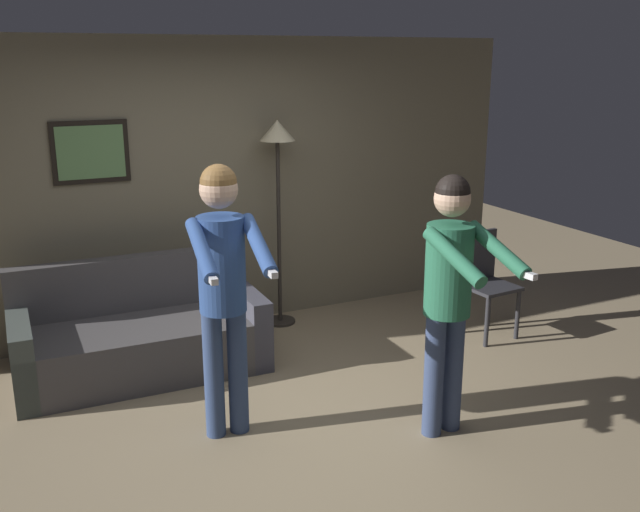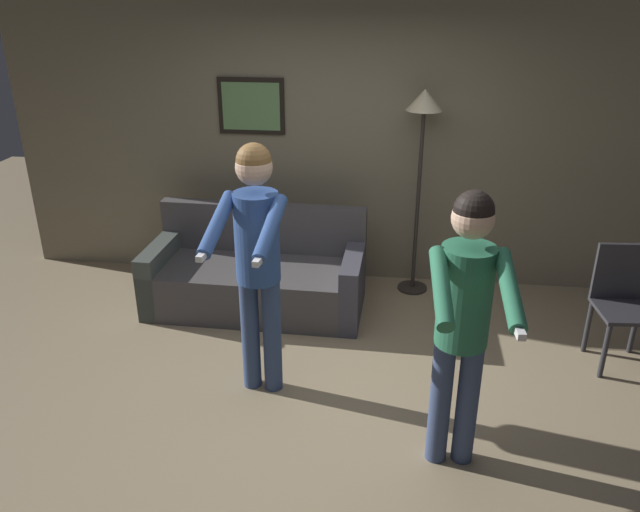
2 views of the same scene
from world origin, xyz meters
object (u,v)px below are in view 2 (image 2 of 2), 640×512
object	(u,v)px
torchiere_lamp	(423,129)
person_standing_left	(256,248)
dining_chair_distant	(623,298)
couch	(257,278)
person_standing_right	(464,309)

from	to	relation	value
torchiere_lamp	person_standing_left	bearing A→B (deg)	-122.25
person_standing_left	dining_chair_distant	bearing A→B (deg)	15.25
person_standing_left	dining_chair_distant	xyz separation A→B (m)	(2.64, 0.72, -0.58)
couch	person_standing_right	xyz separation A→B (m)	(1.60, -1.84, 0.78)
person_standing_right	dining_chair_distant	distance (m)	1.95
couch	torchiere_lamp	distance (m)	1.97
person_standing_left	dining_chair_distant	size ratio (longest dim) A/B	1.94
person_standing_left	couch	bearing A→B (deg)	103.73
person_standing_right	couch	bearing A→B (deg)	131.09
person_standing_right	dining_chair_distant	xyz separation A→B (m)	(1.34, 1.32, -0.53)
person_standing_left	person_standing_right	world-z (taller)	person_standing_left
torchiere_lamp	person_standing_left	distance (m)	2.12
dining_chair_distant	person_standing_left	bearing A→B (deg)	-164.75
couch	person_standing_right	world-z (taller)	person_standing_right
torchiere_lamp	person_standing_right	distance (m)	2.41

